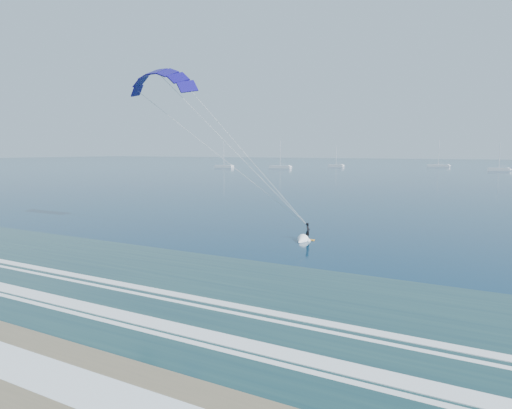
{
  "coord_description": "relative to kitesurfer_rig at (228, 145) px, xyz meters",
  "views": [
    {
      "loc": [
        22.34,
        -10.85,
        8.44
      ],
      "look_at": [
        3.06,
        24.31,
        3.64
      ],
      "focal_mm": 32.0,
      "sensor_mm": 36.0,
      "label": 1
    }
  ],
  "objects": [
    {
      "name": "sailboat_2",
      "position": [
        -6.65,
        208.48,
        -8.22
      ],
      "size": [
        10.55,
        2.4,
        13.97
      ],
      "color": "silver",
      "rests_on": "ground"
    },
    {
      "name": "sailboat_3",
      "position": [
        20.78,
        172.81,
        -8.23
      ],
      "size": [
        8.09,
        2.4,
        11.31
      ],
      "color": "silver",
      "rests_on": "ground"
    },
    {
      "name": "kitesurfer_rig",
      "position": [
        0.0,
        0.0,
        0.0
      ],
      "size": [
        20.19,
        6.36,
        17.49
      ],
      "color": "orange",
      "rests_on": "ground"
    },
    {
      "name": "sailboat_7",
      "position": [
        -68.72,
        154.18,
        -8.23
      ],
      "size": [
        10.84,
        2.4,
        12.75
      ],
      "color": "silver",
      "rests_on": "ground"
    },
    {
      "name": "sailboat_1",
      "position": [
        -51.03,
        181.53,
        -8.24
      ],
      "size": [
        7.61,
        2.4,
        10.61
      ],
      "color": "silver",
      "rests_on": "ground"
    },
    {
      "name": "sailboat_0",
      "position": [
        -95.53,
        147.56,
        -8.22
      ],
      "size": [
        9.87,
        2.4,
        13.26
      ],
      "color": "silver",
      "rests_on": "ground"
    }
  ]
}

